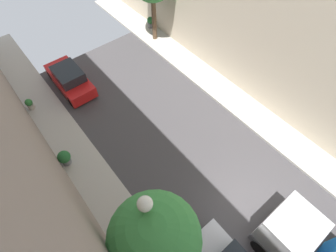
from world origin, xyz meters
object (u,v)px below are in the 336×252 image
(street_tree_0, at_px, (155,239))
(potted_plant_0, at_px, (30,104))
(parked_car_left_3, at_px, (70,79))
(potted_plant_2, at_px, (64,158))
(lamp_post, at_px, (149,224))
(potted_plant_3, at_px, (151,22))

(street_tree_0, relative_size, potted_plant_0, 7.47)
(parked_car_left_3, distance_m, potted_plant_2, 6.05)
(street_tree_0, height_order, lamp_post, lamp_post)
(potted_plant_2, relative_size, potted_plant_3, 1.06)
(parked_car_left_3, bearing_deg, street_tree_0, -99.47)
(street_tree_0, bearing_deg, parked_car_left_3, 80.53)
(parked_car_left_3, bearing_deg, potted_plant_3, 13.89)
(potted_plant_3, bearing_deg, street_tree_0, -125.86)
(potted_plant_0, bearing_deg, lamp_post, -84.81)
(potted_plant_3, relative_size, lamp_post, 0.14)
(street_tree_0, distance_m, lamp_post, 0.55)
(street_tree_0, distance_m, potted_plant_3, 18.09)
(street_tree_0, distance_m, potted_plant_0, 12.65)
(street_tree_0, xyz_separation_m, potted_plant_2, (-0.91, 7.01, -3.72))
(potted_plant_0, distance_m, lamp_post, 12.13)
(potted_plant_0, height_order, potted_plant_3, potted_plant_3)
(parked_car_left_3, xyz_separation_m, potted_plant_2, (-2.96, -5.27, -0.05))
(potted_plant_0, distance_m, potted_plant_2, 5.01)
(parked_car_left_3, height_order, potted_plant_3, parked_car_left_3)
(street_tree_0, xyz_separation_m, lamp_post, (0.15, 0.49, -0.21))
(potted_plant_2, bearing_deg, parked_car_left_3, 60.64)
(potted_plant_3, bearing_deg, potted_plant_2, -147.00)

